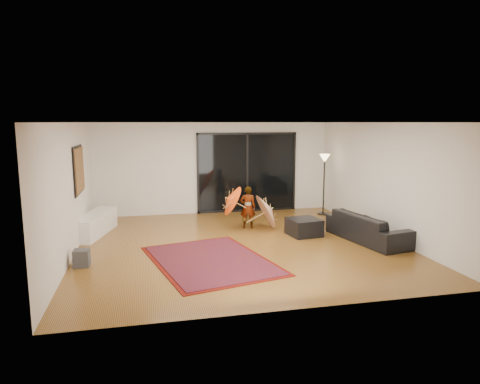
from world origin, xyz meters
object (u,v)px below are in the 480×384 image
object	(u,v)px
sofa	(368,227)
ottoman	(304,227)
child	(248,207)
media_console	(95,224)

from	to	relation	value
sofa	ottoman	bearing A→B (deg)	48.25
sofa	ottoman	distance (m)	1.49
child	ottoman	bearing A→B (deg)	155.24
sofa	child	bearing A→B (deg)	43.71
media_console	sofa	bearing A→B (deg)	-2.68
media_console	ottoman	xyz separation A→B (m)	(4.93, -1.17, -0.06)
sofa	child	size ratio (longest dim) A/B	2.00
media_console	child	size ratio (longest dim) A/B	1.71
media_console	ottoman	bearing A→B (deg)	1.36
media_console	sofa	xyz separation A→B (m)	(6.20, -1.94, 0.06)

